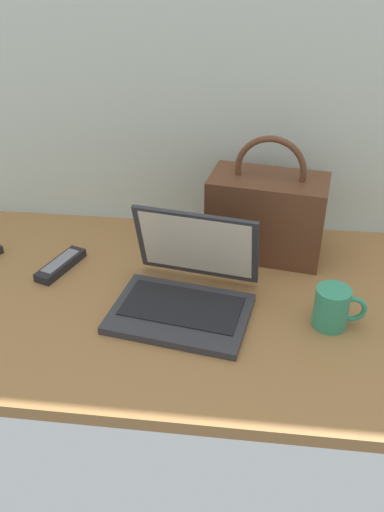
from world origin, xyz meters
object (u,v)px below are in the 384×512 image
Objects in this scene: laptop at (186,289)px; remote_control_far at (61,265)px; coffee_mug at (333,308)px; handbag at (267,214)px.

remote_control_far is (-0.34, 0.12, -0.03)m from laptop.
coffee_mug is 0.69m from remote_control_far.
laptop reaches higher than remote_control_far.
remote_control_far is at bearing -164.32° from handbag.
remote_control_far is 0.50× the size of handbag.
coffee_mug is (0.33, -0.04, 0.00)m from laptop.
coffee_mug is at bearing -12.54° from remote_control_far.
handbag is (0.18, 0.26, 0.07)m from laptop.
laptop is 1.05× the size of handbag.
remote_control_far is at bearing 167.46° from coffee_mug.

